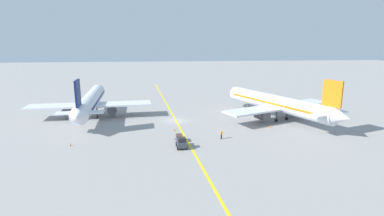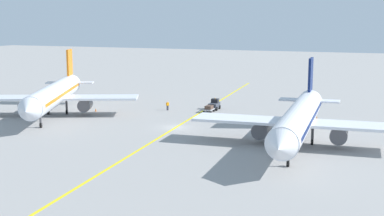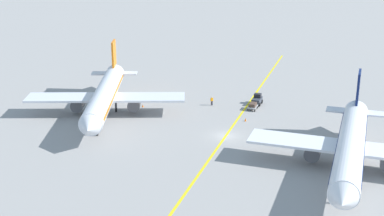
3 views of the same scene
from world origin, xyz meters
The scene contains 10 objects.
ground_plane centered at (0.00, 0.00, 0.00)m, with size 400.00×400.00×0.00m, color gray.
apron_yellow_centreline centered at (0.00, 0.00, 0.00)m, with size 0.40×120.00×0.01m, color yellow.
airplane_at_gate centered at (-19.78, 5.42, 3.71)m, with size 28.30×35.54×10.60m.
airplane_adjacent_stand centered at (23.07, -1.42, 3.71)m, with size 27.76×33.77×10.60m.
baggage_tug_dark centered at (0.00, -17.71, 0.90)m, with size 1.88×3.07×2.11m.
baggage_cart_trailing centered at (-0.17, -14.42, 0.76)m, with size 1.53×2.67×1.24m.
ground_crew_worker centered at (7.64, -13.81, 0.91)m, with size 0.42×0.46×1.68m.
traffic_cone_near_nose centered at (19.10, -7.86, 0.28)m, with size 0.32×0.32×0.55m, color orange.
traffic_cone_mid_apron centered at (-0.81, -7.88, 0.28)m, with size 0.32×0.32×0.55m, color orange.
traffic_cone_by_wingtip centered at (-18.98, -14.78, 0.28)m, with size 0.32×0.32×0.55m, color orange.
Camera 3 is at (-25.86, 75.42, 31.48)m, focal length 50.00 mm.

